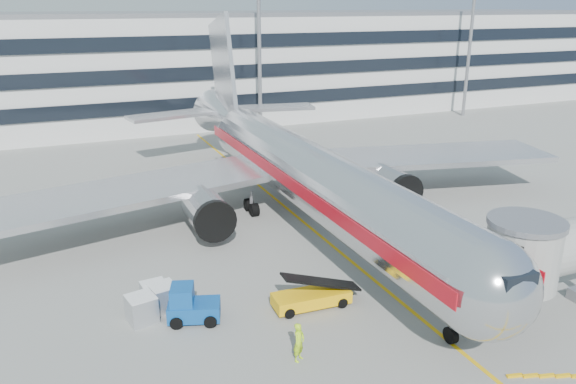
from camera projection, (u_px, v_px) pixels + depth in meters
name	position (u px, v px, depth m)	size (l,w,h in m)	color
ground	(371.00, 277.00, 36.27)	(180.00, 180.00, 0.00)	gray
lead_in_line	(306.00, 224.00, 44.99)	(0.25, 70.00, 0.01)	#EDB20C
main_jet	(298.00, 168.00, 45.14)	(50.95, 48.70, 16.06)	silver
terminal	(173.00, 66.00, 84.32)	(150.00, 24.25, 15.60)	silver
light_mast_centre	(259.00, 19.00, 71.11)	(2.40, 1.20, 25.45)	gray
light_mast_east	(473.00, 17.00, 83.70)	(2.40, 1.20, 25.45)	gray
belt_loader	(311.00, 297.00, 32.57)	(4.79, 1.90, 2.28)	#FFB90A
baggage_tug	(190.00, 306.00, 31.03)	(3.22, 2.54, 2.14)	#0D4792
cargo_container_left	(155.00, 295.00, 32.58)	(1.52, 1.52, 1.48)	#B0B3B8
cargo_container_right	(163.00, 297.00, 32.26)	(1.70, 1.70, 1.54)	#B0B3B8
cargo_container_front	(142.00, 309.00, 31.00)	(1.73, 1.73, 1.57)	#B0B3B8
ramp_worker	(299.00, 342.00, 27.54)	(0.74, 0.49, 2.04)	#BCF419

